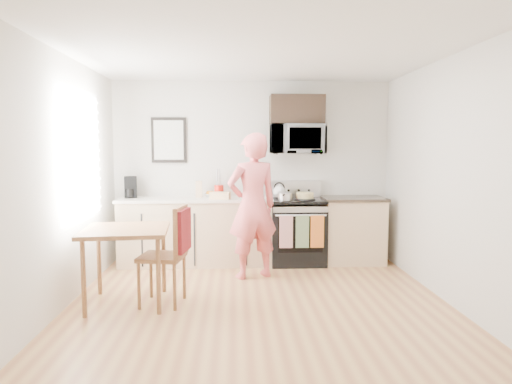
{
  "coord_description": "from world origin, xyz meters",
  "views": [
    {
      "loc": [
        -0.26,
        -4.38,
        1.65
      ],
      "look_at": [
        -0.0,
        1.0,
        1.12
      ],
      "focal_mm": 32.0,
      "sensor_mm": 36.0,
      "label": 1
    }
  ],
  "objects_px": {
    "range": "(297,233)",
    "chair": "(175,241)",
    "cake": "(305,196)",
    "microwave": "(297,139)",
    "dining_table": "(126,237)",
    "person": "(253,206)"
  },
  "relations": [
    {
      "from": "range",
      "to": "chair",
      "type": "xyz_separation_m",
      "value": [
        -1.51,
        -1.66,
        0.23
      ]
    },
    {
      "from": "chair",
      "to": "cake",
      "type": "xyz_separation_m",
      "value": [
        1.59,
        1.54,
        0.3
      ]
    },
    {
      "from": "cake",
      "to": "range",
      "type": "bearing_deg",
      "value": 126.74
    },
    {
      "from": "microwave",
      "to": "dining_table",
      "type": "xyz_separation_m",
      "value": [
        -2.02,
        -1.72,
        -1.05
      ]
    },
    {
      "from": "dining_table",
      "to": "chair",
      "type": "bearing_deg",
      "value": -5.0
    },
    {
      "from": "microwave",
      "to": "cake",
      "type": "xyz_separation_m",
      "value": [
        0.09,
        -0.22,
        -0.79
      ]
    },
    {
      "from": "person",
      "to": "cake",
      "type": "height_order",
      "value": "person"
    },
    {
      "from": "range",
      "to": "chair",
      "type": "height_order",
      "value": "range"
    },
    {
      "from": "range",
      "to": "chair",
      "type": "relative_size",
      "value": 1.11
    },
    {
      "from": "microwave",
      "to": "person",
      "type": "relative_size",
      "value": 0.42
    },
    {
      "from": "microwave",
      "to": "chair",
      "type": "distance_m",
      "value": 2.56
    },
    {
      "from": "microwave",
      "to": "chair",
      "type": "bearing_deg",
      "value": -130.51
    },
    {
      "from": "microwave",
      "to": "dining_table",
      "type": "height_order",
      "value": "microwave"
    },
    {
      "from": "microwave",
      "to": "dining_table",
      "type": "relative_size",
      "value": 0.88
    },
    {
      "from": "chair",
      "to": "cake",
      "type": "relative_size",
      "value": 3.59
    },
    {
      "from": "person",
      "to": "cake",
      "type": "xyz_separation_m",
      "value": [
        0.75,
        0.57,
        0.06
      ]
    },
    {
      "from": "chair",
      "to": "cake",
      "type": "distance_m",
      "value": 2.24
    },
    {
      "from": "chair",
      "to": "person",
      "type": "bearing_deg",
      "value": 57.72
    },
    {
      "from": "person",
      "to": "cake",
      "type": "relative_size",
      "value": 6.3
    },
    {
      "from": "chair",
      "to": "cake",
      "type": "bearing_deg",
      "value": 52.7
    },
    {
      "from": "chair",
      "to": "range",
      "type": "bearing_deg",
      "value": 56.4
    },
    {
      "from": "range",
      "to": "cake",
      "type": "xyz_separation_m",
      "value": [
        0.09,
        -0.12,
        0.53
      ]
    }
  ]
}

